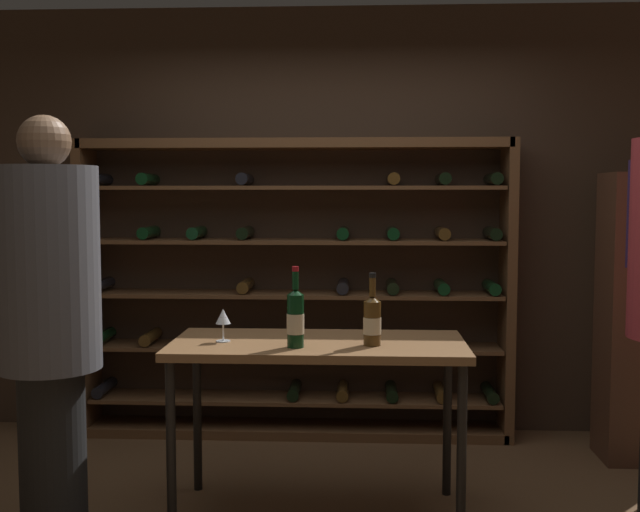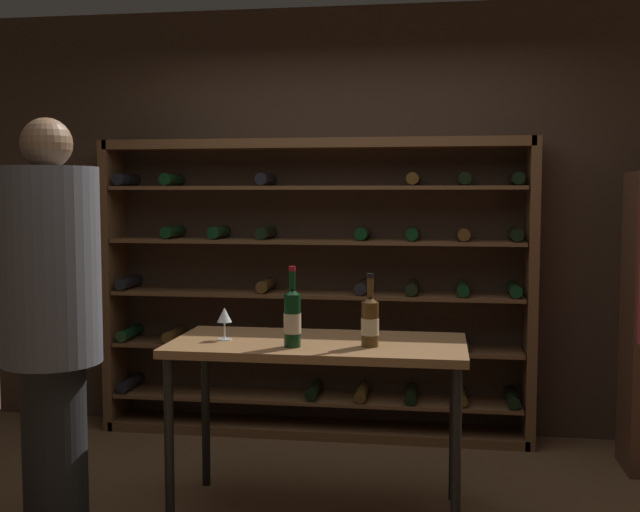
{
  "view_description": "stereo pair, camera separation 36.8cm",
  "coord_description": "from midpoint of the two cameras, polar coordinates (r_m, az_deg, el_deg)",
  "views": [
    {
      "loc": [
        0.18,
        -3.38,
        1.55
      ],
      "look_at": [
        -0.01,
        0.28,
        1.26
      ],
      "focal_mm": 43.74,
      "sensor_mm": 36.0,
      "label": 1
    },
    {
      "loc": [
        0.55,
        -3.35,
        1.55
      ],
      "look_at": [
        -0.01,
        0.28,
        1.26
      ],
      "focal_mm": 43.74,
      "sensor_mm": 36.0,
      "label": 2
    }
  ],
  "objects": [
    {
      "name": "person_bystander_red_print",
      "position": [
        3.59,
        -16.34,
        -3.85
      ],
      "size": [
        0.44,
        0.44,
        1.88
      ],
      "rotation": [
        0.0,
        0.0,
        -2.94
      ],
      "color": "black",
      "rests_on": "ground"
    },
    {
      "name": "back_wall",
      "position": [
        5.12,
        4.63,
        2.58
      ],
      "size": [
        5.06,
        0.1,
        2.75
      ],
      "primitive_type": "cube",
      "color": "#3D2B1E",
      "rests_on": "ground"
    },
    {
      "name": "wine_bottle_black_capsule",
      "position": [
        3.61,
        6.61,
        -4.77
      ],
      "size": [
        0.08,
        0.08,
        0.34
      ],
      "color": "#4C3314",
      "rests_on": "tasting_table"
    },
    {
      "name": "wine_glass_stemmed_center",
      "position": [
        3.75,
        -4.23,
        -4.47
      ],
      "size": [
        0.07,
        0.07,
        0.16
      ],
      "color": "silver",
      "rests_on": "tasting_table"
    },
    {
      "name": "wine_bottle_gold_foil",
      "position": [
        3.57,
        0.92,
        -4.54
      ],
      "size": [
        0.08,
        0.08,
        0.37
      ],
      "color": "black",
      "rests_on": "tasting_table"
    },
    {
      "name": "wine_rack",
      "position": [
        4.97,
        1.95,
        -2.51
      ],
      "size": [
        2.75,
        0.32,
        1.89
      ],
      "color": "brown",
      "rests_on": "ground"
    },
    {
      "name": "tasting_table",
      "position": [
        3.75,
        2.7,
        -7.49
      ],
      "size": [
        1.4,
        0.67,
        0.85
      ],
      "color": "brown",
      "rests_on": "ground"
    }
  ]
}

